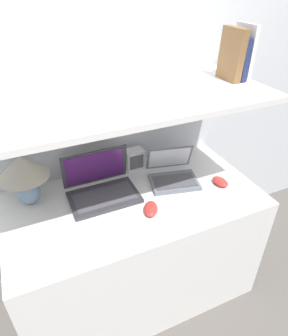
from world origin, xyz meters
The scene contains 14 objects.
ground_plane centered at (0.00, 0.00, 0.00)m, with size 12.00×12.00×0.00m, color #56514C.
wall_back centered at (0.00, 0.75, 1.20)m, with size 6.00×0.05×2.40m.
desk centered at (0.00, 0.34, 0.37)m, with size 1.32×0.68×0.73m.
back_riser centered at (0.00, 0.70, 0.62)m, with size 1.32×0.04×1.24m.
shelf centered at (0.00, 0.42, 1.25)m, with size 1.32×0.61×0.03m.
table_lamp centered at (-0.50, 0.54, 0.92)m, with size 0.24×0.24×0.27m.
laptop_large centered at (-0.15, 0.45, 0.78)m, with size 0.36×0.26×0.23m.
laptop_small centered at (0.26, 0.41, 0.77)m, with size 0.31×0.30×0.17m.
computer_mouse centered at (0.03, 0.22, 0.75)m, with size 0.11×0.13×0.04m.
second_mouse centered at (0.48, 0.26, 0.75)m, with size 0.08×0.11×0.04m.
router_box centered at (0.11, 0.61, 0.80)m, with size 0.11×0.08×0.13m.
book_white centered at (0.62, 0.42, 1.40)m, with size 0.02×0.15×0.26m.
book_navy centered at (0.59, 0.42, 1.37)m, with size 0.03×0.15×0.20m.
book_brown centered at (0.55, 0.42, 1.39)m, with size 0.05×0.15×0.25m.
Camera 1 is at (-0.45, -0.79, 1.73)m, focal length 32.00 mm.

